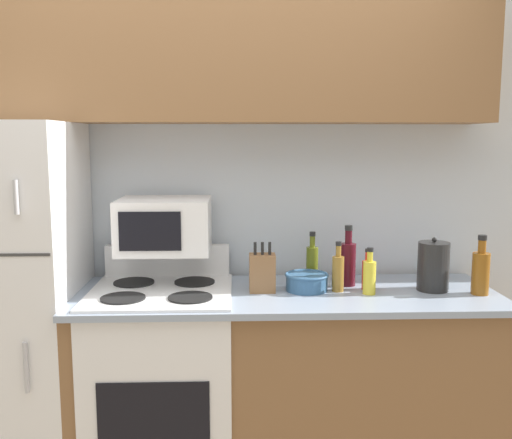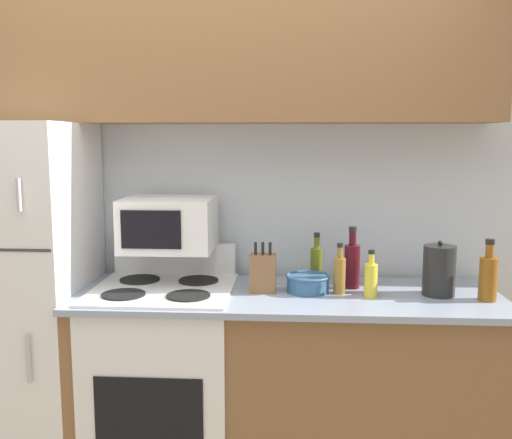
# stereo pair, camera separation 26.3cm
# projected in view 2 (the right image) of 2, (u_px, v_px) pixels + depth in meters

# --- Properties ---
(wall_back) EXTENTS (8.00, 0.05, 2.55)m
(wall_back) POSITION_uv_depth(u_px,v_px,m) (222.00, 206.00, 3.06)
(wall_back) COLOR silver
(wall_back) RESTS_ON ground_plane
(lower_cabinets) EXTENTS (1.99, 0.68, 0.91)m
(lower_cabinets) POSITION_uv_depth(u_px,v_px,m) (287.00, 383.00, 2.77)
(lower_cabinets) COLOR brown
(lower_cabinets) RESTS_ON ground_plane
(refrigerator) EXTENTS (0.72, 0.69, 1.71)m
(refrigerator) POSITION_uv_depth(u_px,v_px,m) (13.00, 298.00, 2.81)
(refrigerator) COLOR white
(refrigerator) RESTS_ON ground_plane
(upper_cabinets) EXTENTS (2.71, 0.33, 0.62)m
(upper_cabinets) POSITION_uv_depth(u_px,v_px,m) (216.00, 58.00, 2.77)
(upper_cabinets) COLOR brown
(upper_cabinets) RESTS_ON refrigerator
(stove) EXTENTS (0.67, 0.66, 1.08)m
(stove) POSITION_uv_depth(u_px,v_px,m) (165.00, 376.00, 2.79)
(stove) COLOR white
(stove) RESTS_ON ground_plane
(microwave) EXTENTS (0.44, 0.38, 0.26)m
(microwave) POSITION_uv_depth(u_px,v_px,m) (169.00, 224.00, 2.81)
(microwave) COLOR white
(microwave) RESTS_ON stove
(knife_block) EXTENTS (0.12, 0.09, 0.24)m
(knife_block) POSITION_uv_depth(u_px,v_px,m) (263.00, 273.00, 2.70)
(knife_block) COLOR brown
(knife_block) RESTS_ON lower_cabinets
(bowl) EXTENTS (0.21, 0.21, 0.08)m
(bowl) POSITION_uv_depth(u_px,v_px,m) (308.00, 283.00, 2.70)
(bowl) COLOR #335B84
(bowl) RESTS_ON lower_cabinets
(bottle_hot_sauce) EXTENTS (0.05, 0.05, 0.20)m
(bottle_hot_sauce) POSITION_uv_depth(u_px,v_px,m) (370.00, 276.00, 2.68)
(bottle_hot_sauce) COLOR red
(bottle_hot_sauce) RESTS_ON lower_cabinets
(bottle_wine_red) EXTENTS (0.08, 0.08, 0.30)m
(bottle_wine_red) POSITION_uv_depth(u_px,v_px,m) (352.00, 264.00, 2.76)
(bottle_wine_red) COLOR #470F19
(bottle_wine_red) RESTS_ON lower_cabinets
(bottle_olive_oil) EXTENTS (0.06, 0.06, 0.26)m
(bottle_olive_oil) POSITION_uv_depth(u_px,v_px,m) (316.00, 264.00, 2.83)
(bottle_olive_oil) COLOR #5B6619
(bottle_olive_oil) RESTS_ON lower_cabinets
(bottle_vinegar) EXTENTS (0.06, 0.06, 0.24)m
(bottle_vinegar) POSITION_uv_depth(u_px,v_px,m) (340.00, 274.00, 2.66)
(bottle_vinegar) COLOR olive
(bottle_vinegar) RESTS_ON lower_cabinets
(bottle_whiskey) EXTENTS (0.08, 0.08, 0.28)m
(bottle_whiskey) POSITION_uv_depth(u_px,v_px,m) (488.00, 277.00, 2.54)
(bottle_whiskey) COLOR brown
(bottle_whiskey) RESTS_ON lower_cabinets
(bottle_cooking_spray) EXTENTS (0.06, 0.06, 0.22)m
(bottle_cooking_spray) POSITION_uv_depth(u_px,v_px,m) (371.00, 279.00, 2.60)
(bottle_cooking_spray) COLOR gold
(bottle_cooking_spray) RESTS_ON lower_cabinets
(kettle) EXTENTS (0.15, 0.15, 0.26)m
(kettle) POSITION_uv_depth(u_px,v_px,m) (439.00, 270.00, 2.63)
(kettle) COLOR black
(kettle) RESTS_ON lower_cabinets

